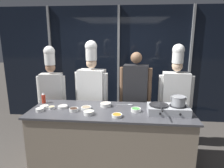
% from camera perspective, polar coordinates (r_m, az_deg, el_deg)
% --- Properties ---
extents(ground_plane, '(24.00, 24.00, 0.00)m').
position_cam_1_polar(ground_plane, '(3.50, -0.42, -21.85)').
color(ground_plane, '#47423D').
extents(window_wall_back, '(5.78, 0.09, 2.70)m').
position_cam_1_polar(window_wall_back, '(4.78, 1.87, 5.37)').
color(window_wall_back, black).
rests_on(window_wall_back, ground_plane).
extents(demo_counter, '(2.46, 0.84, 0.93)m').
position_cam_1_polar(demo_counter, '(3.25, -0.43, -15.14)').
color(demo_counter, gray).
rests_on(demo_counter, ground_plane).
extents(portable_stove, '(0.59, 0.35, 0.13)m').
position_cam_1_polar(portable_stove, '(3.03, 15.71, -6.99)').
color(portable_stove, '#B2B5BA').
rests_on(portable_stove, demo_counter).
extents(frying_pan, '(0.29, 0.49, 0.05)m').
position_cam_1_polar(frying_pan, '(2.98, 13.26, -5.44)').
color(frying_pan, '#232326').
rests_on(frying_pan, portable_stove).
extents(stock_pot, '(0.23, 0.20, 0.14)m').
position_cam_1_polar(stock_pot, '(3.01, 18.41, -4.55)').
color(stock_pot, '#93969B').
rests_on(stock_pot, portable_stove).
extents(squeeze_bottle_chili, '(0.06, 0.06, 0.19)m').
position_cam_1_polar(squeeze_bottle_chili, '(3.54, -18.97, -3.78)').
color(squeeze_bottle_chili, red).
rests_on(squeeze_bottle_chili, demo_counter).
extents(prep_bowl_ginger, '(0.09, 0.09, 0.04)m').
position_cam_1_polar(prep_bowl_ginger, '(3.24, -16.87, -6.41)').
color(prep_bowl_ginger, white).
rests_on(prep_bowl_ginger, demo_counter).
extents(prep_bowl_chicken, '(0.17, 0.17, 0.06)m').
position_cam_1_polar(prep_bowl_chicken, '(3.21, -1.83, -5.83)').
color(prep_bowl_chicken, white).
rests_on(prep_bowl_chicken, demo_counter).
extents(prep_bowl_garlic, '(0.13, 0.13, 0.04)m').
position_cam_1_polar(prep_bowl_garlic, '(3.32, -18.79, -6.11)').
color(prep_bowl_garlic, white).
rests_on(prep_bowl_garlic, demo_counter).
extents(prep_bowl_mushrooms, '(0.16, 0.16, 0.04)m').
position_cam_1_polar(prep_bowl_mushrooms, '(3.12, -7.38, -6.75)').
color(prep_bowl_mushrooms, white).
rests_on(prep_bowl_mushrooms, demo_counter).
extents(prep_bowl_onion, '(0.15, 0.15, 0.04)m').
position_cam_1_polar(prep_bowl_onion, '(3.24, -13.90, -6.27)').
color(prep_bowl_onion, white).
rests_on(prep_bowl_onion, demo_counter).
extents(prep_bowl_soy_glaze, '(0.14, 0.14, 0.05)m').
position_cam_1_polar(prep_bowl_soy_glaze, '(3.06, -10.87, -7.16)').
color(prep_bowl_soy_glaze, white).
rests_on(prep_bowl_soy_glaze, demo_counter).
extents(prep_bowl_carrots, '(0.15, 0.15, 0.04)m').
position_cam_1_polar(prep_bowl_carrots, '(2.81, 1.42, -8.92)').
color(prep_bowl_carrots, white).
rests_on(prep_bowl_carrots, demo_counter).
extents(prep_bowl_scallions, '(0.15, 0.15, 0.05)m').
position_cam_1_polar(prep_bowl_scallions, '(3.02, 6.85, -7.28)').
color(prep_bowl_scallions, white).
rests_on(prep_bowl_scallions, demo_counter).
extents(prep_bowl_noodles, '(0.15, 0.15, 0.06)m').
position_cam_1_polar(prep_bowl_noodles, '(2.90, -6.64, -8.08)').
color(prep_bowl_noodles, white).
rests_on(prep_bowl_noodles, demo_counter).
extents(prep_bowl_rice, '(0.12, 0.12, 0.05)m').
position_cam_1_polar(prep_bowl_rice, '(3.19, -19.94, -6.86)').
color(prep_bowl_rice, white).
rests_on(prep_bowl_rice, demo_counter).
extents(serving_spoon_slotted, '(0.28, 0.09, 0.02)m').
position_cam_1_polar(serving_spoon_slotted, '(3.28, 4.65, -5.94)').
color(serving_spoon_slotted, '#B2B5BA').
rests_on(serving_spoon_slotted, demo_counter).
extents(chef_head, '(0.52, 0.26, 1.86)m').
position_cam_1_polar(chef_head, '(3.90, -16.83, -1.17)').
color(chef_head, '#4C4C51').
rests_on(chef_head, ground_plane).
extents(chef_sous, '(0.62, 0.32, 1.96)m').
position_cam_1_polar(chef_sous, '(3.70, -5.75, -1.00)').
color(chef_sous, '#232326').
rests_on(chef_sous, ground_plane).
extents(person_guest, '(0.57, 0.28, 1.76)m').
position_cam_1_polar(person_guest, '(3.64, 6.71, -1.81)').
color(person_guest, '#2D3856').
rests_on(person_guest, ground_plane).
extents(chef_line, '(0.61, 0.26, 1.90)m').
position_cam_1_polar(chef_line, '(3.75, 17.66, -1.80)').
color(chef_line, '#232326').
rests_on(chef_line, ground_plane).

